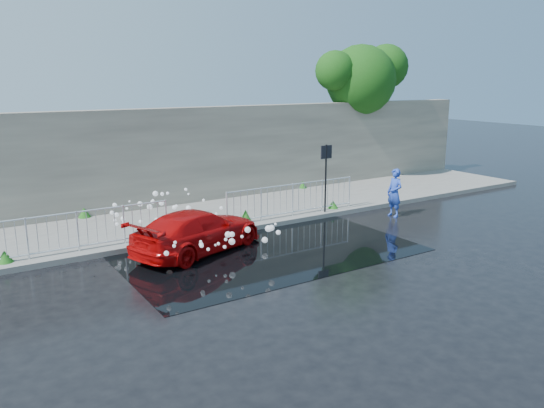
% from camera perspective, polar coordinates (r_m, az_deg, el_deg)
% --- Properties ---
extents(ground, '(90.00, 90.00, 0.00)m').
position_cam_1_polar(ground, '(13.76, -0.09, -6.49)').
color(ground, black).
rests_on(ground, ground).
extents(pavement, '(30.00, 4.00, 0.15)m').
position_cam_1_polar(pavement, '(17.96, -8.72, -1.63)').
color(pavement, '#63645F').
rests_on(pavement, ground).
extents(curb, '(30.00, 0.25, 0.16)m').
position_cam_1_polar(curb, '(16.22, -5.82, -3.16)').
color(curb, '#63645F').
rests_on(curb, ground).
extents(retaining_wall, '(30.00, 0.60, 3.50)m').
position_cam_1_polar(retaining_wall, '(19.60, -11.56, 4.95)').
color(retaining_wall, '#625C52').
rests_on(retaining_wall, pavement).
extents(puddle, '(8.00, 5.00, 0.01)m').
position_cam_1_polar(puddle, '(14.81, -0.55, -5.01)').
color(puddle, black).
rests_on(puddle, ground).
extents(sign_post, '(0.45, 0.06, 2.50)m').
position_cam_1_polar(sign_post, '(18.16, 5.82, 3.94)').
color(sign_post, black).
rests_on(sign_post, ground).
extents(tree, '(4.88, 3.13, 6.22)m').
position_cam_1_polar(tree, '(24.72, 9.73, 13.30)').
color(tree, '#332114').
rests_on(tree, ground).
extents(railing_left, '(5.05, 0.05, 1.10)m').
position_cam_1_polar(railing_left, '(15.08, -20.18, -2.62)').
color(railing_left, silver).
rests_on(railing_left, pavement).
extents(railing_right, '(5.05, 0.05, 1.10)m').
position_cam_1_polar(railing_right, '(17.84, 2.22, 0.59)').
color(railing_right, silver).
rests_on(railing_right, pavement).
extents(weeds, '(12.17, 3.93, 0.43)m').
position_cam_1_polar(weeds, '(17.41, -8.29, -1.27)').
color(weeds, '#204813').
rests_on(weeds, pavement).
extents(water_spray, '(3.58, 5.81, 1.09)m').
position_cam_1_polar(water_spray, '(15.34, -8.96, -1.89)').
color(water_spray, white).
rests_on(water_spray, ground).
extents(red_car, '(4.36, 2.93, 1.17)m').
position_cam_1_polar(red_car, '(14.72, -7.99, -2.89)').
color(red_car, '#AE0607').
rests_on(red_car, ground).
extents(person, '(0.40, 0.61, 1.67)m').
position_cam_1_polar(person, '(18.74, 13.05, 1.19)').
color(person, blue).
rests_on(person, ground).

